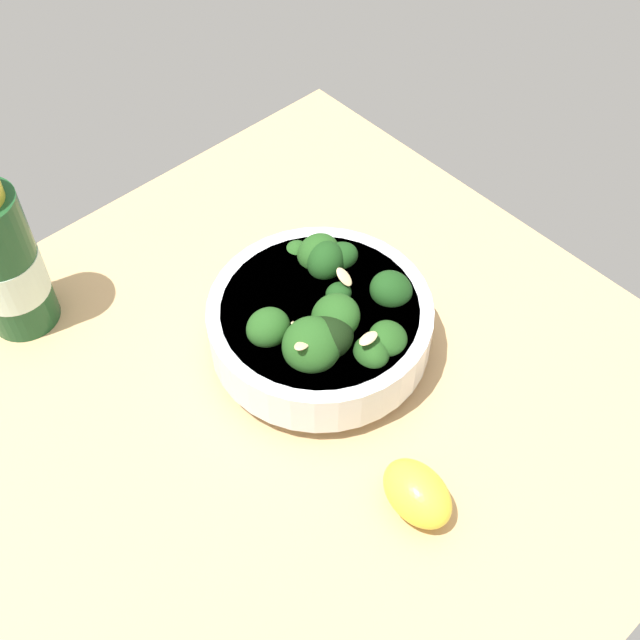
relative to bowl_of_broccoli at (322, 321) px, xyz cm
name	(u,v)px	position (x,y,z in cm)	size (l,w,h in cm)	color
ground_plane	(296,409)	(-1.86, 4.71, -6.39)	(60.11, 60.11, 4.73)	tan
bowl_of_broccoli	(322,321)	(0.00, 0.00, 0.00)	(18.63, 18.63, 9.34)	white
lemon_wedge	(419,492)	(-15.48, 4.56, -2.05)	(6.03, 4.16, 3.95)	yellow
bottle_tall	(3,262)	(20.67, 16.99, 3.13)	(6.11, 6.11, 15.99)	#194723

